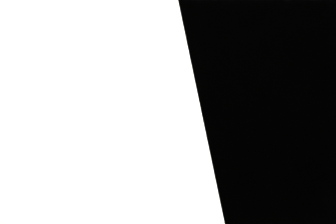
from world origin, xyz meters
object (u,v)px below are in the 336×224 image
object	(u,v)px
book_stack_keyboard_riser	(149,135)
computer_mouse	(196,127)
laptop	(153,88)
mug	(103,134)
cell_phone	(221,135)
book_stack_tall	(158,117)
water_bottle	(242,110)
keyboard	(148,124)
desk	(214,164)
book_stack_side	(207,106)

from	to	relation	value
book_stack_keyboard_riser	computer_mouse	bearing A→B (deg)	5.02
laptop	computer_mouse	xyz separation A→B (m)	(0.27, -0.15, -0.29)
mug	cell_phone	world-z (taller)	mug
book_stack_tall	water_bottle	distance (m)	0.63
cell_phone	keyboard	bearing A→B (deg)	174.34
book_stack_tall	computer_mouse	distance (m)	0.30
computer_mouse	cell_phone	world-z (taller)	computer_mouse
desk	cell_phone	bearing A→B (deg)	-117.98
laptop	desk	bearing A→B (deg)	-18.62
keyboard	book_stack_side	bearing A→B (deg)	7.72
laptop	mug	world-z (taller)	laptop
laptop	computer_mouse	world-z (taller)	laptop
keyboard	computer_mouse	distance (m)	0.41
water_bottle	cell_phone	size ratio (longest dim) A/B	1.71
book_stack_tall	book_stack_keyboard_riser	distance (m)	0.18
computer_mouse	cell_phone	xyz separation A→B (m)	(0.10, -0.17, -0.01)
book_stack_side	water_bottle	size ratio (longest dim) A/B	1.04
book_stack_tall	book_stack_side	distance (m)	0.42
book_stack_side	water_bottle	world-z (taller)	book_stack_side
desk	keyboard	distance (m)	0.75
book_stack_tall	book_stack_side	xyz separation A→B (m)	(0.42, 0.01, 0.00)
desk	computer_mouse	bearing A→B (deg)	178.07
keyboard	water_bottle	distance (m)	0.74
book_stack_side	book_stack_keyboard_riser	bearing A→B (deg)	-167.14
keyboard	water_bottle	bearing A→B (deg)	-8.86
mug	water_bottle	xyz separation A→B (m)	(0.98, -0.25, 0.07)
keyboard	computer_mouse	size ratio (longest dim) A/B	4.04
laptop	keyboard	size ratio (longest dim) A/B	0.77
book_stack_tall	cell_phone	distance (m)	0.45
desk	book_stack_keyboard_riser	world-z (taller)	book_stack_keyboard_riser
laptop	mug	distance (m)	0.46
desk	book_stack_keyboard_riser	size ratio (longest dim) A/B	5.88
water_bottle	computer_mouse	bearing A→B (deg)	166.18
laptop	mug	size ratio (longest dim) A/B	2.69
book_stack_keyboard_riser	laptop	size ratio (longest dim) A/B	0.70
book_stack_keyboard_riser	keyboard	size ratio (longest dim) A/B	0.54
book_stack_tall	water_bottle	size ratio (longest dim) A/B	1.11
cell_phone	desk	bearing A→B (deg)	72.15
water_bottle	keyboard	bearing A→B (deg)	175.62
book_stack_keyboard_riser	book_stack_side	world-z (taller)	book_stack_side
computer_mouse	cell_phone	bearing A→B (deg)	-59.88
book_stack_tall	water_bottle	world-z (taller)	book_stack_tall
desk	mug	xyz separation A→B (m)	(-0.82, 0.17, 0.39)
keyboard	cell_phone	distance (m)	0.53
book_stack_keyboard_riser	laptop	xyz separation A→B (m)	(0.13, 0.18, 0.25)
book_stack_side	mug	size ratio (longest dim) A/B	2.03
book_stack_tall	computer_mouse	world-z (taller)	book_stack_tall
cell_phone	mug	bearing A→B (deg)	165.74
keyboard	cell_phone	world-z (taller)	keyboard
water_bottle	book_stack_keyboard_riser	bearing A→B (deg)	176.09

